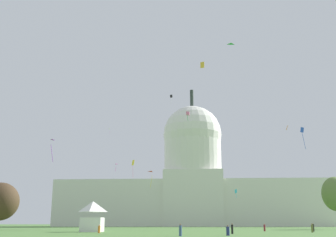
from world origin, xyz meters
TOP-DOWN VIEW (x-y plane):
  - capitol_building at (3.40, 166.91)m, footprint 128.77×28.72m
  - event_tent at (-16.49, 51.54)m, footprint 4.48×4.88m
  - tree_east_far at (42.83, 85.31)m, footprint 11.23×11.11m
  - tree_west_mid at (-44.74, 69.92)m, footprint 10.68×10.20m
  - person_maroon_deep_crowd at (18.71, 59.65)m, footprint 0.55×0.55m
  - person_denim_mid_center at (1.94, 26.69)m, footprint 0.42×0.42m
  - person_orange_near_tree_east at (-13.09, 42.99)m, footprint 0.53×0.53m
  - person_black_near_tree_west at (28.03, 56.54)m, footprint 0.50×0.50m
  - person_olive_lawn_far_right at (25.65, 48.70)m, footprint 0.48×0.48m
  - person_black_back_right at (9.99, 38.12)m, footprint 0.49×0.49m
  - person_navy_back_left at (8.60, 29.38)m, footprint 0.57×0.57m
  - kite_blue_mid at (24.31, 44.78)m, footprint 0.80×0.23m
  - kite_cyan_low at (17.04, 100.35)m, footprint 0.63×1.14m
  - kite_lime_high at (-33.18, 145.12)m, footprint 1.06×1.28m
  - kite_violet_low at (-20.00, 34.55)m, footprint 1.01×1.11m
  - kite_black_high at (-5.42, 136.81)m, footprint 1.14×0.48m
  - kite_orange_mid at (30.42, 83.16)m, footprint 0.61×0.80m
  - kite_red_low at (-8.18, 84.50)m, footprint 1.44×1.55m
  - kite_yellow_low at (-11.65, 72.08)m, footprint 0.78×0.77m
  - kite_pink_mid at (2.79, 54.01)m, footprint 0.82×0.77m
  - kite_gold_mid at (6.03, 49.74)m, footprint 0.84×0.53m
  - kite_magenta_mid at (-25.65, 119.77)m, footprint 1.24×1.45m
  - kite_green_high at (12.17, 48.64)m, footprint 1.38×0.85m

SIDE VIEW (x-z plane):
  - person_navy_back_left at x=8.60m, z-range -0.08..1.37m
  - person_orange_near_tree_east at x=-13.09m, z-range -0.08..1.42m
  - person_maroon_deep_crowd at x=18.71m, z-range -0.07..1.51m
  - person_denim_mid_center at x=1.94m, z-range -0.07..1.55m
  - person_olive_lawn_far_right at x=25.65m, z-range -0.06..1.58m
  - person_black_back_right at x=9.99m, z-range -0.06..1.60m
  - person_black_near_tree_west at x=28.03m, z-range -0.07..1.63m
  - event_tent at x=-16.49m, z-range 0.01..5.99m
  - tree_west_mid at x=-44.74m, z-range 1.10..12.73m
  - tree_east_far at x=42.83m, z-range 2.37..16.53m
  - kite_cyan_low at x=17.04m, z-range 9.97..12.64m
  - kite_violet_low at x=-20.00m, z-range 12.81..16.36m
  - kite_red_low at x=-8.18m, z-range 13.17..17.65m
  - kite_yellow_low at x=-11.65m, z-range 14.05..18.49m
  - kite_blue_mid at x=24.31m, z-range 15.91..20.09m
  - capitol_building at x=3.40m, z-range -13.79..53.49m
  - kite_magenta_mid at x=-25.65m, z-range 21.19..23.77m
  - kite_pink_mid at x=2.79m, z-range 23.60..25.74m
  - kite_orange_mid at x=30.42m, z-range 27.09..28.58m
  - kite_gold_mid at x=6.03m, z-range 33.36..34.82m
  - kite_green_high at x=12.17m, z-range 38.05..38.27m
  - kite_lime_high at x=-33.18m, z-range 40.97..42.93m
  - kite_black_high at x=-5.42m, z-range 51.97..56.89m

